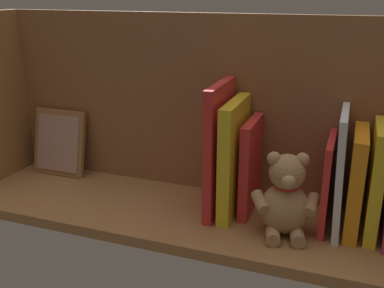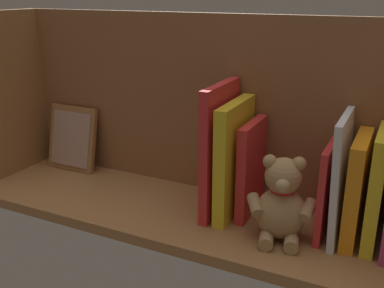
{
  "view_description": "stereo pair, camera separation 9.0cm",
  "coord_description": "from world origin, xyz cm",
  "views": [
    {
      "loc": [
        -29.26,
        80.33,
        44.31
      ],
      "look_at": [
        0.0,
        0.0,
        14.73
      ],
      "focal_mm": 42.14,
      "sensor_mm": 36.0,
      "label": 1
    },
    {
      "loc": [
        -37.57,
        76.8,
        44.31
      ],
      "look_at": [
        0.0,
        0.0,
        14.73
      ],
      "focal_mm": 42.14,
      "sensor_mm": 36.0,
      "label": 2
    }
  ],
  "objects": [
    {
      "name": "picture_frame_leaning",
      "position": [
        38.12,
        -8.02,
        8.0
      ],
      "size": [
        13.82,
        4.97,
        16.28
      ],
      "color": "#9E6B3D",
      "rests_on": "ground_plane"
    },
    {
      "name": "book_7",
      "position": [
        -4.91,
        -2.68,
        13.48
      ],
      "size": [
        1.86,
        16.33,
        26.96
      ],
      "primitive_type": "cube",
      "color": "red",
      "rests_on": "ground_plane"
    },
    {
      "name": "book_2",
      "position": [
        -31.67,
        -3.53,
        9.84
      ],
      "size": [
        2.53,
        14.63,
        19.68
      ],
      "primitive_type": "cube",
      "color": "orange",
      "rests_on": "ground_plane"
    },
    {
      "name": "book_5",
      "position": [
        -11.25,
        -4.38,
        9.82
      ],
      "size": [
        1.94,
        12.93,
        19.64
      ],
      "primitive_type": "cube",
      "color": "red",
      "rests_on": "ground_plane"
    },
    {
      "name": "book_1",
      "position": [
        -35.03,
        -3.67,
        10.6
      ],
      "size": [
        2.23,
        14.35,
        21.19
      ],
      "primitive_type": "cube",
      "color": "yellow",
      "rests_on": "ground_plane"
    },
    {
      "name": "book_4",
      "position": [
        -26.55,
        -3.56,
        8.94
      ],
      "size": [
        1.25,
        14.56,
        17.88
      ],
      "primitive_type": "cube",
      "color": "red",
      "rests_on": "ground_plane"
    },
    {
      "name": "ground_plane",
      "position": [
        0.0,
        0.0,
        -1.1
      ],
      "size": [
        104.57,
        28.49,
        2.2
      ],
      "primitive_type": "cube",
      "color": "#9E6B3D"
    },
    {
      "name": "shelf_back_panel",
      "position": [
        0.0,
        -11.99,
        19.78
      ],
      "size": [
        104.57,
        1.5,
        39.56
      ],
      "primitive_type": "cube",
      "color": "#8F5E38",
      "rests_on": "ground_plane"
    },
    {
      "name": "book_6",
      "position": [
        -8.06,
        -2.82,
        11.84
      ],
      "size": [
        2.5,
        16.05,
        23.67
      ],
      "primitive_type": "cube",
      "color": "yellow",
      "rests_on": "ground_plane"
    },
    {
      "name": "teddy_bear",
      "position": [
        -19.62,
        2.75,
        7.15
      ],
      "size": [
        12.84,
        11.85,
        16.25
      ],
      "rotation": [
        0.0,
        0.0,
        0.23
      ],
      "color": "tan",
      "rests_on": "ground_plane"
    },
    {
      "name": "book_3",
      "position": [
        -28.79,
        -3.13,
        11.65
      ],
      "size": [
        2.11,
        15.42,
        23.34
      ],
      "primitive_type": "cube",
      "rotation": [
        0.0,
        0.04,
        0.0
      ],
      "color": "silver",
      "rests_on": "ground_plane"
    }
  ]
}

